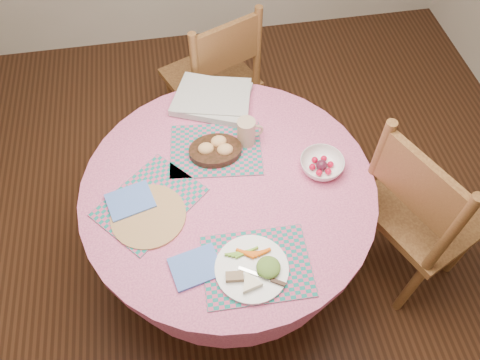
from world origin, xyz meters
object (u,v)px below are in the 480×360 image
object	(u,v)px
chair_right	(418,212)
fruit_bowl	(322,165)
chair_back	(215,78)
bread_bowl	(216,149)
latte_mug	(247,132)
wicker_trivet	(148,216)
dining_table	(229,210)
dinner_plate	(254,269)

from	to	relation	value
chair_right	fruit_bowl	world-z (taller)	chair_right
chair_back	bread_bowl	bearing A→B (deg)	59.64
latte_mug	fruit_bowl	distance (m)	0.35
fruit_bowl	chair_right	bearing A→B (deg)	-21.27
latte_mug	bread_bowl	bearing A→B (deg)	-163.64
chair_right	fruit_bowl	bearing A→B (deg)	44.35
chair_right	chair_back	size ratio (longest dim) A/B	1.07
wicker_trivet	dining_table	bearing A→B (deg)	15.62
dining_table	dinner_plate	bearing A→B (deg)	-85.21
chair_back	bread_bowl	xyz separation A→B (m)	(-0.09, -0.73, 0.27)
latte_mug	chair_back	bearing A→B (deg)	94.55
chair_back	fruit_bowl	xyz separation A→B (m)	(0.34, -0.89, 0.26)
latte_mug	fruit_bowl	xyz separation A→B (m)	(0.29, -0.20, -0.04)
chair_back	dinner_plate	distance (m)	1.33
dining_table	wicker_trivet	world-z (taller)	wicker_trivet
chair_right	wicker_trivet	bearing A→B (deg)	62.85
chair_back	latte_mug	distance (m)	0.75
dining_table	chair_back	world-z (taller)	chair_back
chair_right	wicker_trivet	world-z (taller)	chair_right
chair_back	dinner_plate	bearing A→B (deg)	65.30
dining_table	wicker_trivet	xyz separation A→B (m)	(-0.34, -0.09, 0.20)
chair_right	bread_bowl	size ratio (longest dim) A/B	4.59
chair_back	bread_bowl	distance (m)	0.78
chair_right	bread_bowl	xyz separation A→B (m)	(-0.87, 0.33, 0.23)
dining_table	chair_right	xyz separation A→B (m)	(0.84, -0.15, -0.00)
dinner_plate	latte_mug	xyz separation A→B (m)	(0.08, 0.61, 0.05)
dining_table	dinner_plate	world-z (taller)	dinner_plate
dinner_plate	latte_mug	world-z (taller)	latte_mug
chair_right	latte_mug	xyz separation A→B (m)	(-0.72, 0.37, 0.27)
dining_table	wicker_trivet	distance (m)	0.40
dining_table	latte_mug	xyz separation A→B (m)	(0.12, 0.22, 0.26)
wicker_trivet	chair_back	bearing A→B (deg)	68.25
wicker_trivet	latte_mug	world-z (taller)	latte_mug
dinner_plate	bread_bowl	world-z (taller)	bread_bowl
dinner_plate	latte_mug	distance (m)	0.62
chair_back	dinner_plate	size ratio (longest dim) A/B	3.62
dining_table	bread_bowl	distance (m)	0.29
chair_back	fruit_bowl	size ratio (longest dim) A/B	4.02
bread_bowl	latte_mug	distance (m)	0.16
chair_right	wicker_trivet	size ratio (longest dim) A/B	3.52
dining_table	bread_bowl	world-z (taller)	bread_bowl
wicker_trivet	fruit_bowl	xyz separation A→B (m)	(0.74, 0.11, 0.02)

